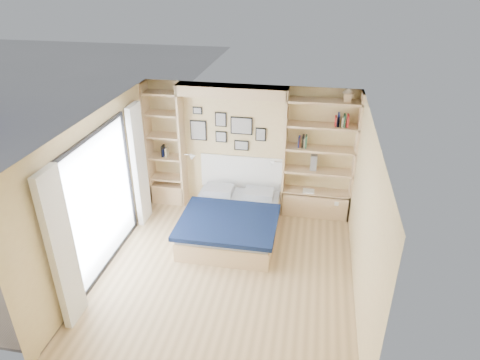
# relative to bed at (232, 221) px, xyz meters

# --- Properties ---
(ground) EXTENTS (4.50, 4.50, 0.00)m
(ground) POSITION_rel_bed_xyz_m (0.13, -1.13, -0.27)
(ground) COLOR tan
(ground) RESTS_ON ground
(room_shell) EXTENTS (4.50, 4.50, 4.50)m
(room_shell) POSITION_rel_bed_xyz_m (-0.26, 0.39, 0.81)
(room_shell) COLOR #DEC486
(room_shell) RESTS_ON ground
(bed) EXTENTS (1.68, 2.15, 1.07)m
(bed) POSITION_rel_bed_xyz_m (0.00, 0.00, 0.00)
(bed) COLOR #E0BD88
(bed) RESTS_ON ground
(photo_gallery) EXTENTS (1.48, 0.02, 0.82)m
(photo_gallery) POSITION_rel_bed_xyz_m (-0.33, 1.09, 1.33)
(photo_gallery) COLOR black
(photo_gallery) RESTS_ON ground
(reading_lamps) EXTENTS (1.92, 0.12, 0.15)m
(reading_lamps) POSITION_rel_bed_xyz_m (-0.17, 0.87, 0.83)
(reading_lamps) COLOR silver
(reading_lamps) RESTS_ON ground
(shelf_decor) EXTENTS (3.54, 0.23, 2.03)m
(shelf_decor) POSITION_rel_bed_xyz_m (1.23, 0.94, 1.42)
(shelf_decor) COLOR #9D4222
(shelf_decor) RESTS_ON ground
(deck) EXTENTS (3.20, 4.00, 0.05)m
(deck) POSITION_rel_bed_xyz_m (-3.47, -1.13, -0.27)
(deck) COLOR #766457
(deck) RESTS_ON ground
(deck_chair) EXTENTS (0.68, 0.95, 0.88)m
(deck_chair) POSITION_rel_bed_xyz_m (-2.84, -0.06, 0.15)
(deck_chair) COLOR tan
(deck_chair) RESTS_ON ground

